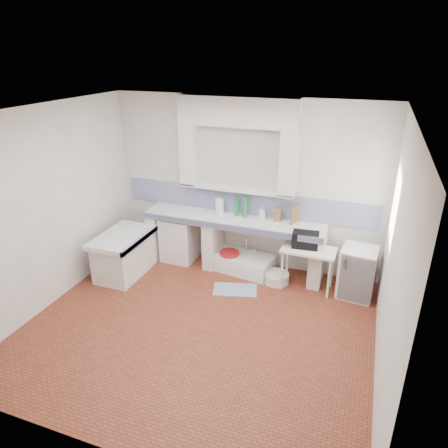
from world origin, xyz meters
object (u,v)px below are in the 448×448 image
(side_table, at_px, (307,269))
(stove, at_px, (180,238))
(fridge, at_px, (357,272))
(sink, at_px, (242,263))

(side_table, bearing_deg, stove, 176.22)
(fridge, bearing_deg, side_table, -169.81)
(sink, height_order, side_table, side_table)
(stove, xyz_separation_m, sink, (1.16, -0.03, -0.27))
(stove, height_order, fridge, stove)
(stove, bearing_deg, sink, -0.77)
(fridge, bearing_deg, sink, -178.45)
(sink, relative_size, fridge, 1.31)
(sink, xyz_separation_m, side_table, (1.11, -0.19, 0.21))
(stove, relative_size, side_table, 0.97)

